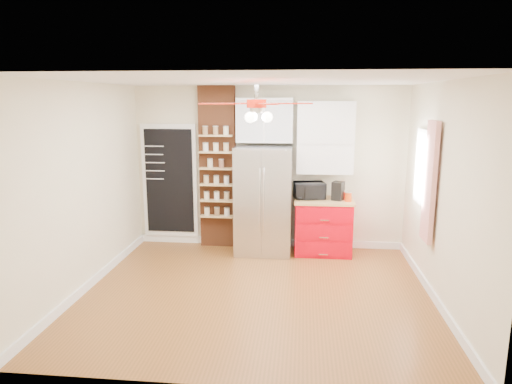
# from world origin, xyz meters

# --- Properties ---
(floor) EXTENTS (4.50, 4.50, 0.00)m
(floor) POSITION_xyz_m (0.00, 0.00, 0.00)
(floor) COLOR brown
(floor) RESTS_ON ground
(ceiling) EXTENTS (4.50, 4.50, 0.00)m
(ceiling) POSITION_xyz_m (0.00, 0.00, 2.70)
(ceiling) COLOR white
(ceiling) RESTS_ON wall_back
(wall_back) EXTENTS (4.50, 0.02, 2.70)m
(wall_back) POSITION_xyz_m (0.00, 2.00, 1.35)
(wall_back) COLOR beige
(wall_back) RESTS_ON floor
(wall_front) EXTENTS (4.50, 0.02, 2.70)m
(wall_front) POSITION_xyz_m (0.00, -2.00, 1.35)
(wall_front) COLOR beige
(wall_front) RESTS_ON floor
(wall_left) EXTENTS (0.02, 4.00, 2.70)m
(wall_left) POSITION_xyz_m (-2.25, 0.00, 1.35)
(wall_left) COLOR beige
(wall_left) RESTS_ON floor
(wall_right) EXTENTS (0.02, 4.00, 2.70)m
(wall_right) POSITION_xyz_m (2.25, 0.00, 1.35)
(wall_right) COLOR beige
(wall_right) RESTS_ON floor
(chalkboard) EXTENTS (0.95, 0.05, 1.95)m
(chalkboard) POSITION_xyz_m (-1.70, 1.96, 1.10)
(chalkboard) COLOR white
(chalkboard) RESTS_ON wall_back
(brick_pillar) EXTENTS (0.60, 0.16, 2.70)m
(brick_pillar) POSITION_xyz_m (-0.85, 1.92, 1.35)
(brick_pillar) COLOR brown
(brick_pillar) RESTS_ON floor
(fridge) EXTENTS (0.90, 0.70, 1.75)m
(fridge) POSITION_xyz_m (-0.05, 1.63, 0.88)
(fridge) COLOR #B1B1B6
(fridge) RESTS_ON floor
(upper_glass_cabinet) EXTENTS (0.90, 0.35, 0.70)m
(upper_glass_cabinet) POSITION_xyz_m (-0.05, 1.82, 2.15)
(upper_glass_cabinet) COLOR white
(upper_glass_cabinet) RESTS_ON wall_back
(red_cabinet) EXTENTS (0.94, 0.64, 0.90)m
(red_cabinet) POSITION_xyz_m (0.92, 1.68, 0.45)
(red_cabinet) COLOR red
(red_cabinet) RESTS_ON floor
(upper_shelf_unit) EXTENTS (0.90, 0.30, 1.15)m
(upper_shelf_unit) POSITION_xyz_m (0.92, 1.85, 1.88)
(upper_shelf_unit) COLOR white
(upper_shelf_unit) RESTS_ON wall_back
(window) EXTENTS (0.04, 0.75, 1.05)m
(window) POSITION_xyz_m (2.23, 0.90, 1.55)
(window) COLOR white
(window) RESTS_ON wall_right
(curtain) EXTENTS (0.06, 0.40, 1.55)m
(curtain) POSITION_xyz_m (2.18, 0.35, 1.45)
(curtain) COLOR red
(curtain) RESTS_ON wall_right
(ceiling_fan) EXTENTS (1.40, 1.40, 0.44)m
(ceiling_fan) POSITION_xyz_m (0.00, 0.00, 2.42)
(ceiling_fan) COLOR silver
(ceiling_fan) RESTS_ON ceiling
(toaster_oven) EXTENTS (0.54, 0.42, 0.27)m
(toaster_oven) POSITION_xyz_m (0.68, 1.72, 1.03)
(toaster_oven) COLOR black
(toaster_oven) RESTS_ON red_cabinet
(coffee_maker) EXTENTS (0.22, 0.23, 0.30)m
(coffee_maker) POSITION_xyz_m (1.14, 1.66, 1.05)
(coffee_maker) COLOR black
(coffee_maker) RESTS_ON red_cabinet
(canister_left) EXTENTS (0.14, 0.14, 0.14)m
(canister_left) POSITION_xyz_m (1.29, 1.57, 0.97)
(canister_left) COLOR #CA3A0B
(canister_left) RESTS_ON red_cabinet
(canister_right) EXTENTS (0.13, 0.13, 0.13)m
(canister_right) POSITION_xyz_m (1.24, 1.73, 0.97)
(canister_right) COLOR red
(canister_right) RESTS_ON red_cabinet
(pantry_jar_oats) EXTENTS (0.10, 0.10, 0.14)m
(pantry_jar_oats) POSITION_xyz_m (-0.95, 1.78, 1.44)
(pantry_jar_oats) COLOR #C4B596
(pantry_jar_oats) RESTS_ON brick_pillar
(pantry_jar_beans) EXTENTS (0.11, 0.11, 0.13)m
(pantry_jar_beans) POSITION_xyz_m (-0.76, 1.77, 1.44)
(pantry_jar_beans) COLOR brown
(pantry_jar_beans) RESTS_ON brick_pillar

